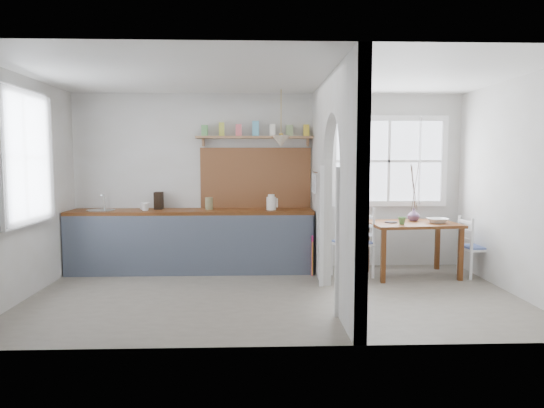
{
  "coord_description": "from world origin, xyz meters",
  "views": [
    {
      "loc": [
        -0.22,
        -5.68,
        1.63
      ],
      "look_at": [
        -0.0,
        0.37,
        1.07
      ],
      "focal_mm": 32.0,
      "sensor_mm": 36.0,
      "label": 1
    }
  ],
  "objects_px": {
    "chair_left": "(353,242)",
    "vase": "(414,215)",
    "dining_table": "(412,249)",
    "chair_right": "(477,247)",
    "kettle": "(271,202)"
  },
  "relations": [
    {
      "from": "chair_left",
      "to": "vase",
      "type": "distance_m",
      "value": 1.0
    },
    {
      "from": "dining_table",
      "to": "vase",
      "type": "relative_size",
      "value": 6.67
    },
    {
      "from": "chair_right",
      "to": "dining_table",
      "type": "bearing_deg",
      "value": 78.86
    },
    {
      "from": "chair_right",
      "to": "vase",
      "type": "bearing_deg",
      "value": 66.0
    },
    {
      "from": "dining_table",
      "to": "chair_right",
      "type": "xyz_separation_m",
      "value": [
        0.87,
        -0.1,
        0.05
      ]
    },
    {
      "from": "chair_left",
      "to": "chair_right",
      "type": "bearing_deg",
      "value": 63.53
    },
    {
      "from": "vase",
      "to": "dining_table",
      "type": "bearing_deg",
      "value": -111.29
    },
    {
      "from": "chair_right",
      "to": "kettle",
      "type": "distance_m",
      "value": 2.93
    },
    {
      "from": "kettle",
      "to": "vase",
      "type": "relative_size",
      "value": 1.24
    },
    {
      "from": "dining_table",
      "to": "chair_right",
      "type": "bearing_deg",
      "value": -11.54
    },
    {
      "from": "chair_left",
      "to": "chair_right",
      "type": "distance_m",
      "value": 1.72
    },
    {
      "from": "chair_left",
      "to": "kettle",
      "type": "distance_m",
      "value": 1.29
    },
    {
      "from": "dining_table",
      "to": "vase",
      "type": "xyz_separation_m",
      "value": [
        0.07,
        0.18,
        0.47
      ]
    },
    {
      "from": "dining_table",
      "to": "chair_left",
      "type": "bearing_deg",
      "value": 177.02
    },
    {
      "from": "kettle",
      "to": "chair_right",
      "type": "bearing_deg",
      "value": -13.25
    }
  ]
}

